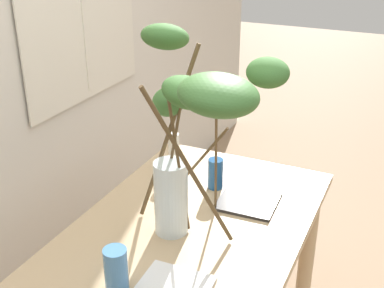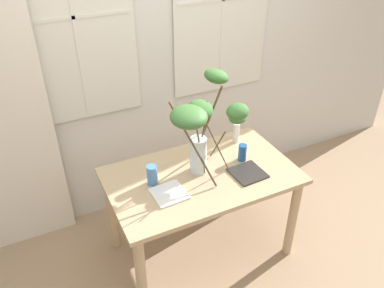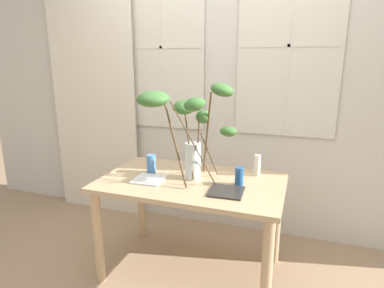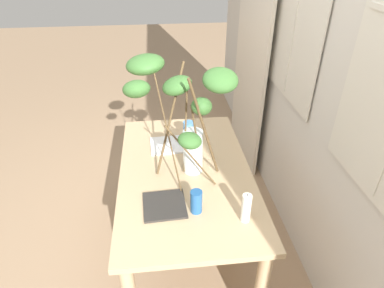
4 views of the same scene
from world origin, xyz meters
name	(u,v)px [view 2 (image 2 of 4)]	position (x,y,z in m)	size (l,w,h in m)	color
ground	(200,248)	(0.00, 0.00, 0.00)	(14.00, 14.00, 0.00)	#9E7F60
back_wall_with_windows	(152,36)	(0.00, 0.84, 1.46)	(5.43, 0.14, 2.90)	beige
dining_table	(202,187)	(0.00, 0.00, 0.62)	(1.30, 0.77, 0.74)	tan
vase_with_branches	(205,121)	(0.00, -0.04, 1.17)	(0.66, 0.61, 0.70)	silver
drinking_glass_blue_left	(152,175)	(-0.34, 0.05, 0.81)	(0.07, 0.07, 0.14)	#4C84BC
drinking_glass_blue_right	(242,153)	(0.34, 0.02, 0.80)	(0.06, 0.06, 0.13)	#235693
plate_square_left	(169,194)	(-0.29, -0.10, 0.74)	(0.21, 0.21, 0.01)	white
plate_square_right	(248,173)	(0.29, -0.14, 0.74)	(0.22, 0.22, 0.01)	#2D2B28
pillar_candle	(236,133)	(0.43, 0.25, 0.82)	(0.05, 0.05, 0.17)	silver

